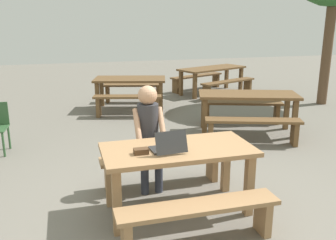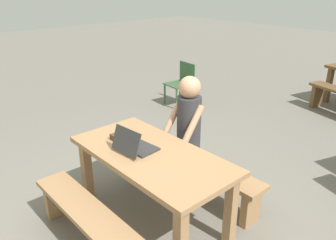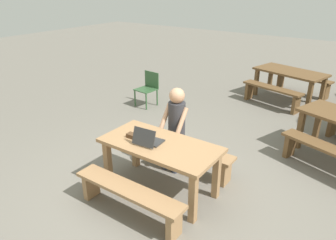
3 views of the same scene
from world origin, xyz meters
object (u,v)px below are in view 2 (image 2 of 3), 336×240
object	(u,v)px
picnic_table_front	(152,164)
plastic_chair	(182,82)
small_pouch	(118,138)
laptop	(134,145)
person_seated	(187,127)

from	to	relation	value
picnic_table_front	plastic_chair	distance (m)	3.52
picnic_table_front	small_pouch	size ratio (longest dim) A/B	10.94
laptop	person_seated	distance (m)	0.75
person_seated	plastic_chair	xyz separation A→B (m)	(-2.13, 2.00, -0.34)
laptop	person_seated	size ratio (longest dim) A/B	0.27
person_seated	picnic_table_front	bearing A→B (deg)	-74.32
small_pouch	plastic_chair	xyz separation A→B (m)	(-1.89, 2.73, -0.35)
picnic_table_front	plastic_chair	size ratio (longest dim) A/B	2.06
picnic_table_front	person_seated	bearing A→B (deg)	105.68
laptop	plastic_chair	distance (m)	3.52
picnic_table_front	laptop	distance (m)	0.25
person_seated	plastic_chair	size ratio (longest dim) A/B	1.66
laptop	small_pouch	bearing A→B (deg)	-6.86
laptop	person_seated	bearing A→B (deg)	-91.16
laptop	small_pouch	distance (m)	0.29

